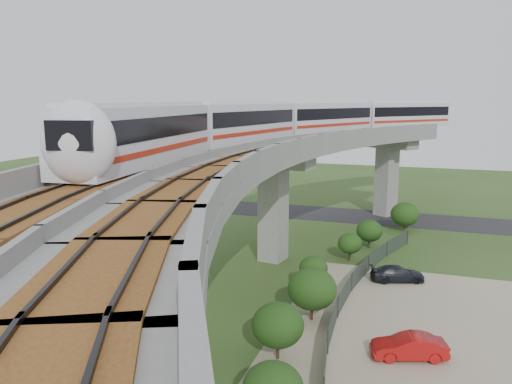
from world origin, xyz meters
TOP-DOWN VIEW (x-y plane):
  - ground at (0.00, 0.00)m, footprint 160.00×160.00m
  - dirt_lot at (14.00, -2.00)m, footprint 18.00×26.00m
  - asphalt_road at (0.00, 30.00)m, footprint 60.00×8.00m
  - viaduct at (3.84, 0.00)m, footprint 19.58×73.98m
  - metro_train at (2.45, 15.70)m, footprint 20.32×59.11m
  - fence at (9.75, 0.00)m, footprint 3.87×38.73m
  - tree_0 at (11.71, 24.46)m, footprint 3.04×3.04m
  - tree_1 at (8.71, 16.86)m, footprint 2.50×2.50m
  - tree_2 at (7.49, 12.25)m, footprint 2.16×2.16m
  - tree_3 at (6.02, 3.71)m, footprint 2.11×2.11m
  - tree_4 at (6.90, -0.84)m, footprint 3.19×3.19m
  - tree_5 at (6.19, -6.35)m, footprint 2.89×2.89m
  - car_red at (13.07, -3.98)m, footprint 4.37×2.58m
  - car_dark at (11.83, 8.26)m, footprint 4.53×3.02m

SIDE VIEW (x-z plane):
  - ground at x=0.00m, z-range 0.00..0.00m
  - asphalt_road at x=0.00m, z-range 0.00..0.03m
  - dirt_lot at x=14.00m, z-range 0.00..0.04m
  - car_dark at x=11.83m, z-range 0.04..1.26m
  - car_red at x=13.07m, z-range 0.04..1.40m
  - fence at x=9.75m, z-range 0.00..1.50m
  - tree_2 at x=7.49m, z-range 0.35..2.88m
  - tree_1 at x=8.71m, z-range 0.32..3.08m
  - tree_0 at x=11.71m, z-range 0.29..3.47m
  - tree_3 at x=6.02m, z-range 0.52..3.38m
  - tree_5 at x=6.19m, z-range 0.41..3.68m
  - tree_4 at x=6.90m, z-range 0.40..3.92m
  - viaduct at x=3.84m, z-range 3.35..14.75m
  - metro_train at x=2.45m, z-range 10.49..14.13m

